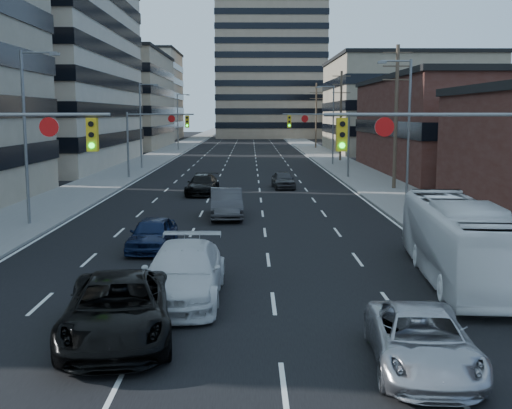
{
  "coord_description": "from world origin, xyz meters",
  "views": [
    {
      "loc": [
        1.09,
        -13.19,
        5.82
      ],
      "look_at": [
        1.31,
        12.42,
        2.2
      ],
      "focal_mm": 45.0,
      "sensor_mm": 36.0,
      "label": 1
    }
  ],
  "objects_px": {
    "transit_bus": "(459,241)",
    "sedan_blue": "(152,234)",
    "silver_suv": "(422,340)",
    "black_pickup": "(118,309)",
    "white_van": "(184,273)"
  },
  "relations": [
    {
      "from": "white_van",
      "to": "transit_bus",
      "type": "xyz_separation_m",
      "value": [
        9.42,
        2.32,
        0.55
      ]
    },
    {
      "from": "transit_bus",
      "to": "sedan_blue",
      "type": "distance_m",
      "value": 12.61
    },
    {
      "from": "sedan_blue",
      "to": "transit_bus",
      "type": "bearing_deg",
      "value": -19.84
    },
    {
      "from": "silver_suv",
      "to": "white_van",
      "type": "bearing_deg",
      "value": 141.89
    },
    {
      "from": "silver_suv",
      "to": "transit_bus",
      "type": "xyz_separation_m",
      "value": [
        3.38,
        7.9,
        0.74
      ]
    },
    {
      "from": "black_pickup",
      "to": "transit_bus",
      "type": "relative_size",
      "value": 0.58
    },
    {
      "from": "black_pickup",
      "to": "sedan_blue",
      "type": "bearing_deg",
      "value": 86.37
    },
    {
      "from": "silver_suv",
      "to": "sedan_blue",
      "type": "bearing_deg",
      "value": 126.7
    },
    {
      "from": "silver_suv",
      "to": "transit_bus",
      "type": "bearing_deg",
      "value": 71.45
    },
    {
      "from": "silver_suv",
      "to": "sedan_blue",
      "type": "xyz_separation_m",
      "value": [
        -8.14,
        12.99,
        0.04
      ]
    },
    {
      "from": "black_pickup",
      "to": "white_van",
      "type": "distance_m",
      "value": 3.84
    },
    {
      "from": "black_pickup",
      "to": "sedan_blue",
      "type": "relative_size",
      "value": 1.4
    },
    {
      "from": "black_pickup",
      "to": "silver_suv",
      "type": "distance_m",
      "value": 7.62
    },
    {
      "from": "sedan_blue",
      "to": "silver_suv",
      "type": "bearing_deg",
      "value": -53.94
    },
    {
      "from": "black_pickup",
      "to": "silver_suv",
      "type": "height_order",
      "value": "black_pickup"
    }
  ]
}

